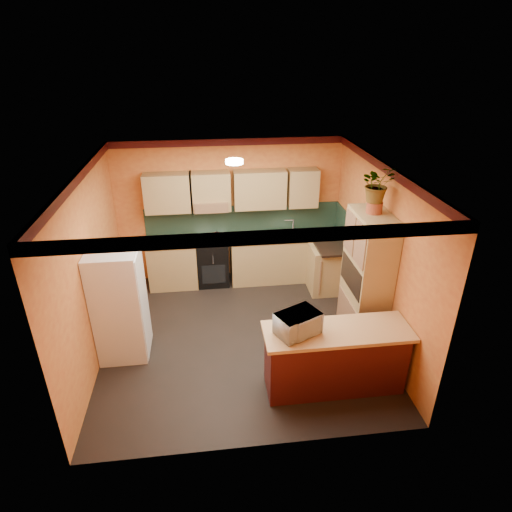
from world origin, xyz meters
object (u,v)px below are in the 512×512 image
(pantry, at_px, (366,281))
(fridge, at_px, (119,304))
(microwave, at_px, (298,323))
(breakfast_bar, at_px, (335,360))
(stove, at_px, (213,261))
(base_cabinets_back, at_px, (245,260))

(pantry, bearing_deg, fridge, 178.26)
(pantry, bearing_deg, microwave, -141.95)
(fridge, bearing_deg, microwave, -24.61)
(pantry, xyz_separation_m, breakfast_bar, (-0.71, -0.97, -0.61))
(fridge, height_order, pantry, pantry)
(fridge, relative_size, microwave, 3.22)
(stove, bearing_deg, microwave, -72.24)
(stove, bearing_deg, breakfast_bar, -63.77)
(breakfast_bar, bearing_deg, stove, 116.23)
(pantry, distance_m, microwave, 1.58)
(breakfast_bar, distance_m, microwave, 0.83)
(base_cabinets_back, bearing_deg, fridge, -135.48)
(base_cabinets_back, distance_m, fridge, 2.84)
(base_cabinets_back, xyz_separation_m, microwave, (0.35, -3.05, 0.64))
(fridge, height_order, microwave, fridge)
(stove, height_order, pantry, pantry)
(pantry, relative_size, microwave, 3.98)
(base_cabinets_back, height_order, fridge, fridge)
(breakfast_bar, bearing_deg, pantry, 53.65)
(pantry, height_order, microwave, pantry)
(stove, height_order, breakfast_bar, stove)
(fridge, xyz_separation_m, pantry, (3.60, -0.11, 0.20))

